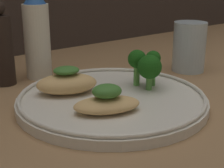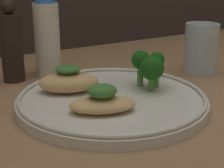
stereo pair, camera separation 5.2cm
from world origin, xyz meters
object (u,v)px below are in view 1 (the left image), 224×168
broccoli_bunch (146,64)px  pepper_grinder (2,47)px  sauce_bottle (37,35)px  drinking_glass (189,47)px  plate (112,99)px

broccoli_bunch → pepper_grinder: pepper_grinder is taller
broccoli_bunch → sauce_bottle: bearing=114.1°
drinking_glass → broccoli_bunch: bearing=-162.6°
plate → pepper_grinder: (-9.01, 20.04, 5.79)cm
plate → pepper_grinder: 22.72cm
broccoli_bunch → pepper_grinder: 25.74cm
plate → broccoli_bunch: 8.17cm
sauce_bottle → pepper_grinder: bearing=180.0°
pepper_grinder → drinking_glass: size_ratio=1.50×
broccoli_bunch → plate: bearing=179.0°
broccoli_bunch → drinking_glass: (17.07, 5.34, -0.35)cm
sauce_bottle → pepper_grinder: (-6.92, 0.00, -1.34)cm
broccoli_bunch → drinking_glass: bearing=17.4°
drinking_glass → pepper_grinder: bearing=155.8°
sauce_bottle → plate: bearing=-84.0°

